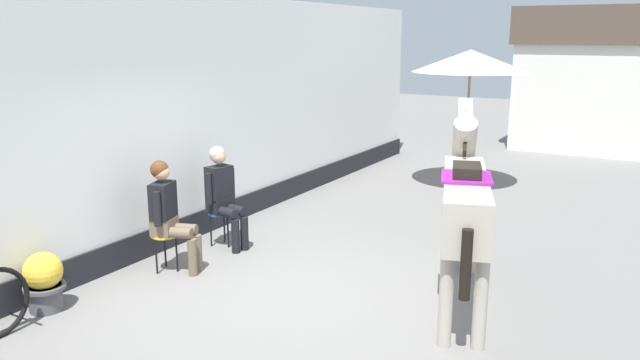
{
  "coord_description": "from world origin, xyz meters",
  "views": [
    {
      "loc": [
        3.42,
        -5.41,
        2.85
      ],
      "look_at": [
        -0.4,
        1.2,
        1.05
      ],
      "focal_mm": 34.83,
      "sensor_mm": 36.0,
      "label": 1
    }
  ],
  "objects_px": {
    "seated_visitor_near": "(168,211)",
    "flower_planter_near": "(44,281)",
    "cafe_parasol": "(471,62)",
    "seated_visitor_far": "(223,192)",
    "saddled_horse_center": "(464,198)"
  },
  "relations": [
    {
      "from": "seated_visitor_near",
      "to": "flower_planter_near",
      "type": "xyz_separation_m",
      "value": [
        -0.37,
        -1.5,
        -0.44
      ]
    },
    {
      "from": "seated_visitor_near",
      "to": "cafe_parasol",
      "type": "relative_size",
      "value": 0.54
    },
    {
      "from": "seated_visitor_far",
      "to": "flower_planter_near",
      "type": "relative_size",
      "value": 2.17
    },
    {
      "from": "saddled_horse_center",
      "to": "cafe_parasol",
      "type": "bearing_deg",
      "value": 106.71
    },
    {
      "from": "seated_visitor_far",
      "to": "cafe_parasol",
      "type": "relative_size",
      "value": 0.54
    },
    {
      "from": "seated_visitor_near",
      "to": "flower_planter_near",
      "type": "distance_m",
      "value": 1.6
    },
    {
      "from": "seated_visitor_far",
      "to": "flower_planter_near",
      "type": "bearing_deg",
      "value": -97.91
    },
    {
      "from": "saddled_horse_center",
      "to": "cafe_parasol",
      "type": "xyz_separation_m",
      "value": [
        -1.48,
        4.92,
        1.2
      ]
    },
    {
      "from": "cafe_parasol",
      "to": "seated_visitor_near",
      "type": "bearing_deg",
      "value": -107.54
    },
    {
      "from": "saddled_horse_center",
      "to": "seated_visitor_near",
      "type": "bearing_deg",
      "value": -164.04
    },
    {
      "from": "seated_visitor_far",
      "to": "saddled_horse_center",
      "type": "relative_size",
      "value": 0.48
    },
    {
      "from": "seated_visitor_far",
      "to": "cafe_parasol",
      "type": "xyz_separation_m",
      "value": [
        1.87,
        4.82,
        1.59
      ]
    },
    {
      "from": "cafe_parasol",
      "to": "flower_planter_near",
      "type": "bearing_deg",
      "value": -106.79
    },
    {
      "from": "seated_visitor_near",
      "to": "flower_planter_near",
      "type": "relative_size",
      "value": 2.17
    },
    {
      "from": "seated_visitor_far",
      "to": "saddled_horse_center",
      "type": "distance_m",
      "value": 3.37
    }
  ]
}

